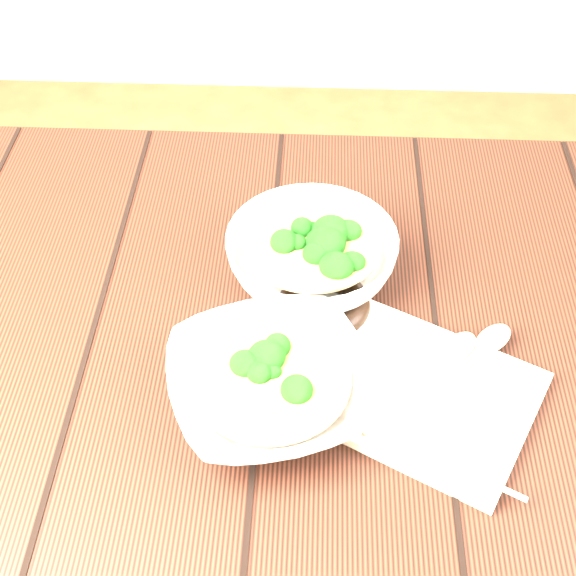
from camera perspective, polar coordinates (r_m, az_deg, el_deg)
The scene contains 7 objects.
table at distance 1.02m, azimuth -0.41°, elevation -7.70°, with size 1.20×0.80×0.75m.
soup_bowl_front at distance 0.85m, azimuth -1.26°, elevation -6.88°, with size 0.27×0.27×0.06m.
soup_bowl_back at distance 0.97m, azimuth 1.68°, elevation 2.34°, with size 0.25×0.25×0.08m.
trivet at distance 0.94m, azimuth 2.57°, elevation -1.15°, with size 0.11×0.11×0.03m, color black.
napkin at distance 0.88m, azimuth 9.45°, elevation -7.48°, with size 0.23×0.19×0.01m, color beige.
spoon_left at distance 0.90m, azimuth 10.59°, elevation -5.43°, with size 0.14×0.15×0.01m.
spoon_right at distance 0.91m, azimuth 13.04°, elevation -4.76°, with size 0.14×0.15×0.01m.
Camera 1 is at (0.03, -0.61, 1.45)m, focal length 50.00 mm.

